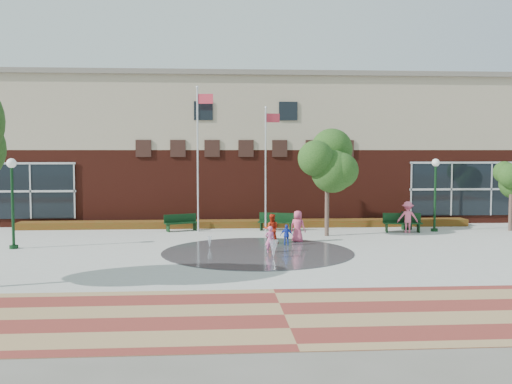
{
  "coord_description": "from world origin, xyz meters",
  "views": [
    {
      "loc": [
        -1.88,
        -22.9,
        4.49
      ],
      "look_at": [
        0.0,
        4.0,
        2.6
      ],
      "focal_mm": 42.0,
      "sensor_mm": 36.0,
      "label": 1
    }
  ],
  "objects": [
    {
      "name": "lamp_right",
      "position": [
        10.23,
        9.11,
        2.5
      ],
      "size": [
        0.43,
        0.43,
        4.02
      ],
      "color": "black",
      "rests_on": "ground"
    },
    {
      "name": "adult_pink",
      "position": [
        2.16,
        5.77,
        0.78
      ],
      "size": [
        0.91,
        0.82,
        1.56
      ],
      "primitive_type": "imported",
      "rotation": [
        0.0,
        0.0,
        2.6
      ],
      "color": "#CB486A",
      "rests_on": "ground"
    },
    {
      "name": "person_bench",
      "position": [
        8.58,
        8.69,
        0.86
      ],
      "size": [
        1.21,
        0.83,
        1.71
      ],
      "primitive_type": "imported",
      "rotation": [
        0.0,
        0.0,
        2.95
      ],
      "color": "#F15F82",
      "rests_on": "ground"
    },
    {
      "name": "flagpole_left",
      "position": [
        -2.73,
        9.8,
        4.43
      ],
      "size": [
        0.93,
        0.2,
        7.96
      ],
      "rotation": [
        0.0,
        0.0,
        -0.14
      ],
      "color": "silver",
      "rests_on": "ground"
    },
    {
      "name": "child_splash",
      "position": [
        0.52,
        2.82,
        0.6
      ],
      "size": [
        0.48,
        0.35,
        1.19
      ],
      "primitive_type": "imported",
      "rotation": [
        0.0,
        0.0,
        3.31
      ],
      "color": "#DE5F99",
      "rests_on": "ground"
    },
    {
      "name": "library_building",
      "position": [
        0.0,
        17.48,
        4.64
      ],
      "size": [
        44.4,
        10.4,
        9.2
      ],
      "color": "#4A1910",
      "rests_on": "ground"
    },
    {
      "name": "bench_left",
      "position": [
        -3.71,
        10.22,
        0.3
      ],
      "size": [
        1.93,
        1.19,
        0.94
      ],
      "rotation": [
        0.0,
        0.0,
        0.39
      ],
      "color": "black",
      "rests_on": "ground"
    },
    {
      "name": "lamp_left",
      "position": [
        -11.0,
        4.75,
        2.56
      ],
      "size": [
        0.44,
        0.44,
        4.12
      ],
      "color": "black",
      "rests_on": "ground"
    },
    {
      "name": "bench_mid",
      "position": [
        1.54,
        10.03,
        0.32
      ],
      "size": [
        2.05,
        1.08,
        0.99
      ],
      "rotation": [
        0.0,
        0.0,
        -0.29
      ],
      "color": "black",
      "rests_on": "ground"
    },
    {
      "name": "water_jet_a",
      "position": [
        0.55,
        1.51,
        0.0
      ],
      "size": [
        0.38,
        0.38,
        0.73
      ],
      "primitive_type": "cone",
      "rotation": [
        3.14,
        0.0,
        0.0
      ],
      "color": "white",
      "rests_on": "ground"
    },
    {
      "name": "plaza_concrete",
      "position": [
        0.0,
        4.0,
        0.0
      ],
      "size": [
        46.0,
        18.0,
        0.01
      ],
      "primitive_type": "cube",
      "color": "#A8A8A0",
      "rests_on": "ground"
    },
    {
      "name": "child_blue",
      "position": [
        1.49,
        4.73,
        0.51
      ],
      "size": [
        0.63,
        0.34,
        1.02
      ],
      "primitive_type": "imported",
      "rotation": [
        0.0,
        0.0,
        2.98
      ],
      "color": "#1E37BF",
      "rests_on": "ground"
    },
    {
      "name": "flagpole_right",
      "position": [
        0.93,
        9.33,
        3.83
      ],
      "size": [
        0.84,
        0.21,
        6.85
      ],
      "rotation": [
        0.0,
        0.0,
        0.17
      ],
      "color": "silver",
      "rests_on": "ground"
    },
    {
      "name": "adult_red",
      "position": [
        0.84,
        5.39,
        0.72
      ],
      "size": [
        0.75,
        0.61,
        1.45
      ],
      "primitive_type": "imported",
      "rotation": [
        0.0,
        0.0,
        3.04
      ],
      "color": "red",
      "rests_on": "ground"
    },
    {
      "name": "splash_pad",
      "position": [
        0.0,
        3.0,
        0.0
      ],
      "size": [
        8.4,
        8.4,
        0.01
      ],
      "primitive_type": "cylinder",
      "color": "#383A3D",
      "rests_on": "ground"
    },
    {
      "name": "ground",
      "position": [
        0.0,
        0.0,
        0.0
      ],
      "size": [
        120.0,
        120.0,
        0.0
      ],
      "primitive_type": "plane",
      "color": "#666056",
      "rests_on": "ground"
    },
    {
      "name": "trash_can",
      "position": [
        8.95,
        9.94,
        0.52
      ],
      "size": [
        0.63,
        0.63,
        1.03
      ],
      "color": "black",
      "rests_on": "ground"
    },
    {
      "name": "water_jet_b",
      "position": [
        -2.11,
        4.37,
        0.0
      ],
      "size": [
        0.23,
        0.23,
        0.51
      ],
      "primitive_type": "cone",
      "rotation": [
        3.14,
        0.0,
        0.0
      ],
      "color": "white",
      "rests_on": "ground"
    },
    {
      "name": "tree_mid",
      "position": [
        3.97,
        7.78,
        3.88
      ],
      "size": [
        3.16,
        3.16,
        5.33
      ],
      "color": "#44312A",
      "rests_on": "ground"
    },
    {
      "name": "tree_small_right",
      "position": [
        14.54,
        9.07,
        2.84
      ],
      "size": [
        2.28,
        2.28,
        3.89
      ],
      "color": "#44312A",
      "rests_on": "ground"
    },
    {
      "name": "paver_band",
      "position": [
        0.0,
        -7.0,
        0.0
      ],
      "size": [
        46.0,
        6.0,
        0.01
      ],
      "primitive_type": "cube",
      "color": "maroon",
      "rests_on": "ground"
    },
    {
      "name": "flower_bed",
      "position": [
        0.0,
        11.6,
        0.0
      ],
      "size": [
        26.0,
        1.2,
        0.4
      ],
      "primitive_type": "cube",
      "color": "maroon",
      "rests_on": "ground"
    },
    {
      "name": "bench_right",
      "position": [
        8.37,
        8.93,
        0.34
      ],
      "size": [
        2.13,
        0.83,
        1.04
      ],
      "rotation": [
        0.0,
        0.0,
        -0.13
      ],
      "color": "black",
      "rests_on": "ground"
    }
  ]
}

